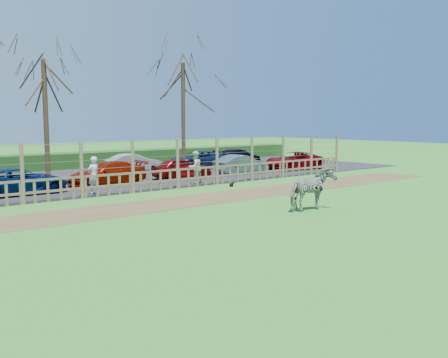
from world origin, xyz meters
TOP-DOWN VIEW (x-y plane):
  - ground at (0.00, 0.00)m, footprint 120.00×120.00m
  - dirt_strip at (0.00, 4.50)m, footprint 34.00×2.80m
  - asphalt at (0.00, 14.50)m, footprint 44.00×13.00m
  - hedge at (0.00, 21.50)m, footprint 46.00×2.00m
  - fence at (0.00, 8.00)m, footprint 30.16×0.16m
  - tree_mid at (-2.00, 13.50)m, footprint 4.80×4.80m
  - tree_right at (7.00, 14.00)m, footprint 4.80×4.80m
  - zebra at (3.03, -0.28)m, footprint 1.94×0.88m
  - visitor_a at (-1.69, 8.59)m, footprint 0.73×0.60m
  - visitor_b at (4.15, 8.81)m, footprint 0.90×0.74m
  - crow at (5.03, 6.83)m, footprint 0.29×0.21m
  - car_2 at (-4.30, 10.76)m, footprint 4.41×2.19m
  - car_3 at (0.33, 11.34)m, footprint 4.14×1.69m
  - car_4 at (4.90, 11.17)m, footprint 3.68×1.89m
  - car_5 at (9.22, 10.91)m, footprint 3.67×1.36m
  - car_6 at (13.92, 10.80)m, footprint 4.47×2.34m
  - car_11 at (4.49, 16.08)m, footprint 3.77×1.69m
  - car_12 at (9.41, 15.73)m, footprint 4.45×2.29m
  - car_13 at (13.20, 15.76)m, footprint 4.32×2.21m

SIDE VIEW (x-z plane):
  - ground at x=0.00m, z-range 0.00..0.00m
  - dirt_strip at x=0.00m, z-range 0.00..0.01m
  - asphalt at x=0.00m, z-range 0.00..0.04m
  - crow at x=5.03m, z-range 0.00..0.23m
  - hedge at x=0.00m, z-range 0.00..1.10m
  - car_2 at x=-4.30m, z-range 0.04..1.24m
  - car_3 at x=0.33m, z-range 0.04..1.24m
  - car_4 at x=4.90m, z-range 0.04..1.24m
  - car_5 at x=9.22m, z-range 0.04..1.24m
  - car_6 at x=13.92m, z-range 0.04..1.24m
  - car_11 at x=4.49m, z-range 0.04..1.24m
  - car_12 at x=9.41m, z-range 0.04..1.24m
  - car_13 at x=13.20m, z-range 0.04..1.24m
  - fence at x=0.00m, z-range -0.45..2.05m
  - zebra at x=3.03m, z-range 0.00..1.63m
  - visitor_a at x=-1.69m, z-range 0.04..1.76m
  - visitor_b at x=4.15m, z-range 0.04..1.76m
  - tree_mid at x=-2.00m, z-range 1.45..8.28m
  - tree_right at x=7.00m, z-range 1.57..8.92m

